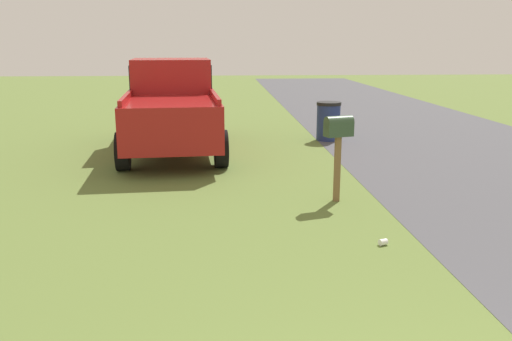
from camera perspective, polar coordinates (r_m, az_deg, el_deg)
name	(u,v)px	position (r m, az deg, el deg)	size (l,w,h in m)	color
mailbox	(338,134)	(8.47, 8.73, 3.83)	(0.32, 0.48, 1.36)	brown
pickup_truck	(172,103)	(12.71, -8.89, 7.11)	(5.59, 2.52, 2.09)	maroon
trash_bin	(328,121)	(14.01, 7.67, 5.21)	(0.63, 0.63, 0.99)	navy
litter_cup_midfield_a	(383,242)	(6.95, 13.32, -7.39)	(0.08, 0.08, 0.10)	white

